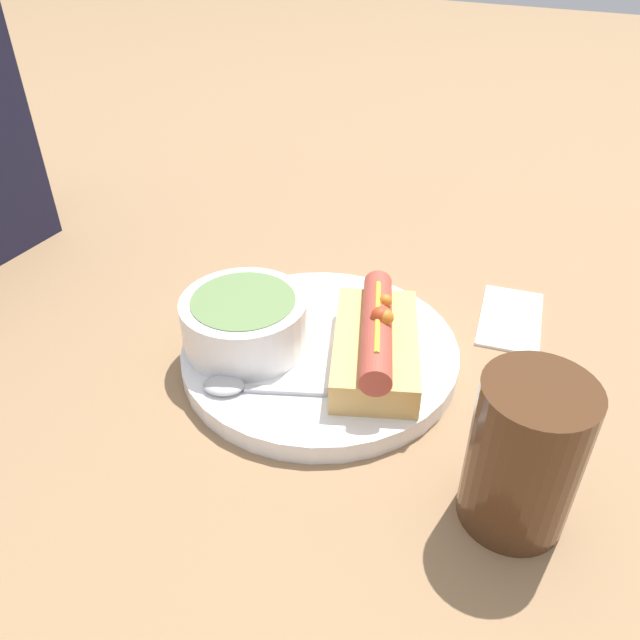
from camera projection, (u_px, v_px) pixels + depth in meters
ground_plane at (320, 360)px, 0.58m from camera, size 4.00×4.00×0.00m
dinner_plate at (320, 352)px, 0.58m from camera, size 0.25×0.25×0.02m
hot_dog at (378, 340)px, 0.55m from camera, size 0.16×0.12×0.06m
soup_bowl at (245, 320)px, 0.56m from camera, size 0.11×0.11×0.05m
spoon at (246, 387)px, 0.52m from camera, size 0.07×0.14×0.01m
drinking_glass at (524, 455)px, 0.41m from camera, size 0.07×0.07×0.12m
napkin at (511, 317)px, 0.64m from camera, size 0.12×0.07×0.01m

